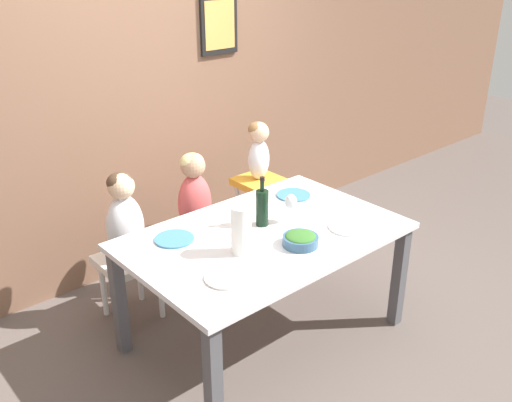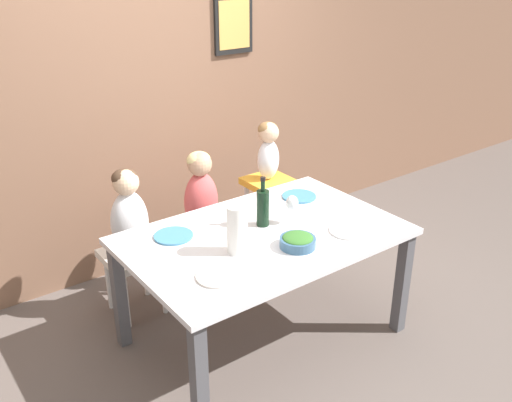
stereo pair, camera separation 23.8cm
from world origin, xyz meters
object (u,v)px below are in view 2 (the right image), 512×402
object	(u,v)px
wine_glass_near	(292,204)
dinner_plate_front_left	(218,276)
chair_right_highchair	(268,199)
dinner_plate_front_right	(349,231)
paper_towel_roll	(237,229)
salad_bowl_large	(298,241)
person_child_center	(201,191)
dinner_plate_back_left	(173,236)
person_baby_right	(268,147)
dinner_plate_back_right	(299,196)
person_child_left	(129,211)
wine_bottle	(263,207)
chair_far_center	(203,240)
chair_far_left	(134,262)

from	to	relation	value
wine_glass_near	dinner_plate_front_left	world-z (taller)	wine_glass_near
chair_right_highchair	dinner_plate_front_right	size ratio (longest dim) A/B	3.05
dinner_plate_front_left	chair_right_highchair	bearing A→B (deg)	42.22
paper_towel_roll	salad_bowl_large	bearing A→B (deg)	-26.96
person_child_center	dinner_plate_front_left	world-z (taller)	person_child_center
chair_right_highchair	dinner_plate_back_left	world-z (taller)	dinner_plate_back_left
person_baby_right	dinner_plate_back_right	distance (m)	0.51
salad_bowl_large	chair_right_highchair	bearing A→B (deg)	60.80
paper_towel_roll	dinner_plate_front_left	distance (m)	0.31
person_child_left	person_baby_right	bearing A→B (deg)	0.03
chair_right_highchair	person_child_center	world-z (taller)	person_child_center
person_baby_right	salad_bowl_large	bearing A→B (deg)	-119.16
dinner_plate_front_right	person_child_left	bearing A→B (deg)	132.49
person_child_left	person_child_center	size ratio (longest dim) A/B	1.00
chair_right_highchair	dinner_plate_back_right	xyz separation A→B (m)	(-0.09, -0.46, 0.21)
dinner_plate_back_left	dinner_plate_front_right	world-z (taller)	same
salad_bowl_large	dinner_plate_back_right	distance (m)	0.69
person_child_center	paper_towel_roll	xyz separation A→B (m)	(-0.27, -0.82, 0.13)
person_baby_right	dinner_plate_back_right	size ratio (longest dim) A/B	1.90
person_child_center	dinner_plate_front_right	world-z (taller)	person_child_center
wine_glass_near	person_child_center	bearing A→B (deg)	105.59
wine_glass_near	dinner_plate_back_right	distance (m)	0.41
wine_bottle	dinner_plate_back_left	xyz separation A→B (m)	(-0.51, 0.19, -0.11)
person_baby_right	dinner_plate_back_left	distance (m)	1.15
person_child_center	dinner_plate_back_left	bearing A→B (deg)	-135.53
chair_far_center	person_child_left	world-z (taller)	person_child_left
dinner_plate_back_left	dinner_plate_back_right	size ratio (longest dim) A/B	1.00
chair_far_left	person_child_center	distance (m)	0.65
chair_right_highchair	dinner_plate_front_left	size ratio (longest dim) A/B	3.05
person_child_left	person_child_center	distance (m)	0.53
paper_towel_roll	dinner_plate_front_right	xyz separation A→B (m)	(0.66, -0.19, -0.13)
chair_far_left	person_child_center	size ratio (longest dim) A/B	0.78
chair_far_left	salad_bowl_large	bearing A→B (deg)	-59.70
chair_right_highchair	wine_bottle	size ratio (longest dim) A/B	2.24
dinner_plate_back_left	chair_far_center	bearing A→B (deg)	44.40
wine_glass_near	dinner_plate_front_left	distance (m)	0.75
dinner_plate_back_right	wine_bottle	bearing A→B (deg)	-157.61
wine_glass_near	salad_bowl_large	world-z (taller)	wine_glass_near
dinner_plate_back_right	dinner_plate_front_right	xyz separation A→B (m)	(-0.09, -0.56, 0.00)
person_child_center	person_baby_right	xyz separation A→B (m)	(0.58, 0.00, 0.20)
person_child_left	dinner_plate_back_right	size ratio (longest dim) A/B	2.53
paper_towel_roll	person_child_left	bearing A→B (deg)	107.93
chair_far_left	chair_right_highchair	distance (m)	1.12
salad_bowl_large	chair_far_left	bearing A→B (deg)	120.30
paper_towel_roll	wine_glass_near	distance (m)	0.48
person_child_center	salad_bowl_large	bearing A→B (deg)	-87.84
wine_bottle	paper_towel_roll	world-z (taller)	wine_bottle
person_baby_right	wine_glass_near	world-z (taller)	person_baby_right
chair_right_highchair	wine_glass_near	xyz separation A→B (m)	(-0.38, -0.72, 0.33)
dinner_plate_front_left	person_baby_right	bearing A→B (deg)	42.27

